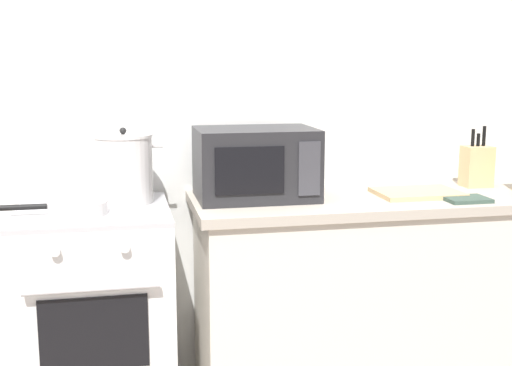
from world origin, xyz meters
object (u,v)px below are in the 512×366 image
at_px(stove, 97,319).
at_px(cutting_board, 417,193).
at_px(stock_pot, 124,168).
at_px(frying_pan, 76,207).
at_px(oven_mitt, 466,199).
at_px(microwave, 255,163).
at_px(knife_block, 477,166).

distance_m(stove, cutting_board, 1.46).
xyz_separation_m(stock_pot, frying_pan, (-0.19, -0.18, -0.12)).
xyz_separation_m(stove, cutting_board, (1.38, 0.00, 0.47)).
bearing_deg(oven_mitt, stock_pot, 169.44).
bearing_deg(stove, stock_pot, 38.25).
xyz_separation_m(stove, microwave, (0.68, 0.08, 0.61)).
xyz_separation_m(microwave, knife_block, (1.07, 0.06, -0.05)).
distance_m(stock_pot, microwave, 0.55).
xyz_separation_m(frying_pan, cutting_board, (1.44, 0.08, -0.02)).
relative_size(stock_pot, knife_block, 1.13).
relative_size(frying_pan, knife_block, 1.50).
height_order(knife_block, oven_mitt, knife_block).
bearing_deg(frying_pan, oven_mitt, -2.81).
bearing_deg(microwave, oven_mitt, -15.58).
distance_m(frying_pan, oven_mitt, 1.59).
bearing_deg(stove, oven_mitt, -5.93).
bearing_deg(stock_pot, microwave, -2.40).
relative_size(microwave, cutting_board, 1.39).
distance_m(stove, knife_block, 1.84).
height_order(microwave, cutting_board, microwave).
bearing_deg(knife_block, frying_pan, -172.98).
bearing_deg(frying_pan, stove, 54.07).
bearing_deg(cutting_board, stock_pot, 175.40).
bearing_deg(knife_block, microwave, -176.68).
bearing_deg(cutting_board, frying_pan, -176.74).
distance_m(stock_pot, oven_mitt, 1.43).
bearing_deg(stove, knife_block, 4.63).
xyz_separation_m(stock_pot, cutting_board, (1.25, -0.10, -0.13)).
relative_size(knife_block, oven_mitt, 1.57).
relative_size(stove, oven_mitt, 5.11).
xyz_separation_m(frying_pan, oven_mitt, (1.59, -0.08, -0.02)).
height_order(stove, frying_pan, frying_pan).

